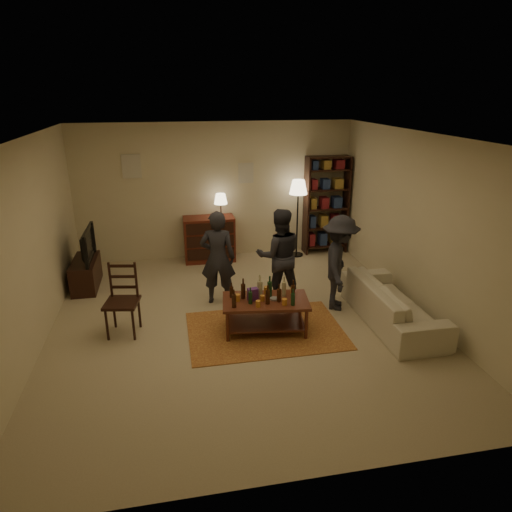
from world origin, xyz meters
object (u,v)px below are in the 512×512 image
object	(u,v)px
dresser	(210,238)
sofa	(392,303)
dining_chair	(123,297)
person_right	(279,256)
person_by_sofa	(339,263)
tv_stand	(85,266)
floor_lamp	(298,192)
coffee_table	(265,304)
person_left	(218,258)
bookshelf	(326,204)

from	to	relation	value
dresser	sofa	xyz separation A→B (m)	(2.39, -3.11, -0.17)
dining_chair	person_right	size ratio (longest dim) A/B	0.67
person_by_sofa	sofa	bearing A→B (deg)	-112.14
tv_stand	sofa	distance (m)	5.14
tv_stand	person_right	xyz separation A→B (m)	(3.18, -1.14, 0.39)
floor_lamp	person_by_sofa	world-z (taller)	floor_lamp
dresser	sofa	distance (m)	3.93
dining_chair	floor_lamp	xyz separation A→B (m)	(3.27, 2.60, 0.79)
coffee_table	sofa	world-z (taller)	coffee_table
floor_lamp	tv_stand	bearing A→B (deg)	-168.13
sofa	coffee_table	bearing A→B (deg)	87.65
coffee_table	sofa	distance (m)	1.92
person_right	floor_lamp	bearing A→B (deg)	-109.54
person_left	bookshelf	bearing A→B (deg)	-128.36
coffee_table	dresser	world-z (taller)	dresser
sofa	floor_lamp	bearing A→B (deg)	11.15
dresser	person_right	distance (m)	2.27
bookshelf	person_left	size ratio (longest dim) A/B	1.32
sofa	person_left	xyz separation A→B (m)	(-2.45, 1.16, 0.46)
floor_lamp	sofa	distance (m)	3.28
floor_lamp	sofa	xyz separation A→B (m)	(0.60, -3.05, -1.03)
coffee_table	person_left	world-z (taller)	person_left
tv_stand	person_left	distance (m)	2.46
tv_stand	sofa	world-z (taller)	tv_stand
coffee_table	person_by_sofa	bearing A→B (deg)	22.27
floor_lamp	dining_chair	bearing A→B (deg)	-141.56
dining_chair	sofa	distance (m)	3.91
dining_chair	tv_stand	distance (m)	1.92
coffee_table	dresser	distance (m)	3.07
dresser	floor_lamp	world-z (taller)	floor_lamp
dresser	person_left	distance (m)	1.98
dresser	person_right	bearing A→B (deg)	-65.82
person_by_sofa	coffee_table	bearing A→B (deg)	134.25
floor_lamp	bookshelf	bearing A→B (deg)	11.37
person_left	person_by_sofa	bearing A→B (deg)	175.75
person_left	floor_lamp	bearing A→B (deg)	-121.70
sofa	person_right	distance (m)	1.87
sofa	person_right	size ratio (longest dim) A/B	1.35
dining_chair	person_by_sofa	xyz separation A→B (m)	(3.25, 0.15, 0.21)
dining_chair	person_left	xyz separation A→B (m)	(1.43, 0.70, 0.22)
tv_stand	bookshelf	bearing A→B (deg)	11.80
floor_lamp	person_left	xyz separation A→B (m)	(-1.85, -1.89, -0.57)
dining_chair	person_left	world-z (taller)	person_left
sofa	person_by_sofa	world-z (taller)	person_by_sofa
coffee_table	person_left	bearing A→B (deg)	116.49
person_by_sofa	tv_stand	bearing A→B (deg)	90.34
person_left	person_by_sofa	size ratio (longest dim) A/B	1.02
sofa	person_right	xyz separation A→B (m)	(-1.47, 1.06, 0.47)
coffee_table	floor_lamp	xyz separation A→B (m)	(1.31, 2.97, 0.91)
dining_chair	person_by_sofa	bearing A→B (deg)	12.94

